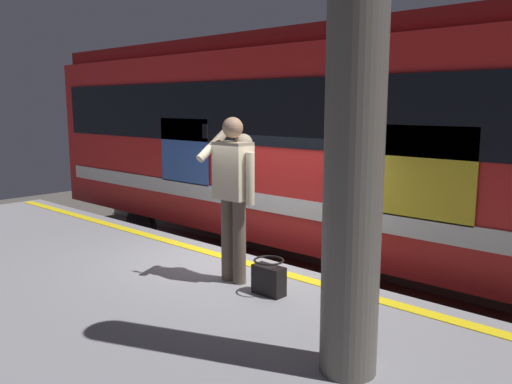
{
  "coord_description": "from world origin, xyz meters",
  "views": [
    {
      "loc": [
        -4.25,
        4.75,
        2.93
      ],
      "look_at": [
        -0.19,
        0.3,
        1.91
      ],
      "focal_mm": 36.67,
      "sensor_mm": 36.0,
      "label": 1
    }
  ],
  "objects_px": {
    "passenger": "(234,186)",
    "station_column": "(355,111)",
    "handbag": "(269,278)",
    "train_carriage": "(346,137)"
  },
  "relations": [
    {
      "from": "train_carriage",
      "to": "passenger",
      "type": "relative_size",
      "value": 6.43
    },
    {
      "from": "passenger",
      "to": "station_column",
      "type": "distance_m",
      "value": 2.3
    },
    {
      "from": "passenger",
      "to": "station_column",
      "type": "xyz_separation_m",
      "value": [
        -1.98,
        0.83,
        0.81
      ]
    },
    {
      "from": "passenger",
      "to": "handbag",
      "type": "relative_size",
      "value": 4.83
    },
    {
      "from": "passenger",
      "to": "train_carriage",
      "type": "bearing_deg",
      "value": -79.5
    },
    {
      "from": "station_column",
      "to": "handbag",
      "type": "bearing_deg",
      "value": -28.4
    },
    {
      "from": "passenger",
      "to": "station_column",
      "type": "bearing_deg",
      "value": 157.28
    },
    {
      "from": "passenger",
      "to": "handbag",
      "type": "distance_m",
      "value": 1.04
    },
    {
      "from": "handbag",
      "to": "train_carriage",
      "type": "bearing_deg",
      "value": -70.21
    },
    {
      "from": "train_carriage",
      "to": "handbag",
      "type": "xyz_separation_m",
      "value": [
        -1.11,
        3.07,
        -1.25
      ]
    }
  ]
}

